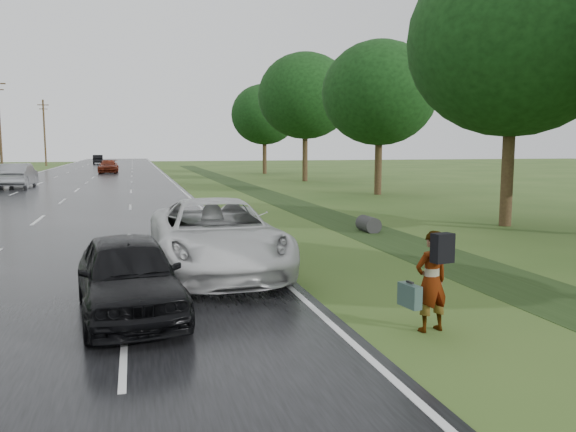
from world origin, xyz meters
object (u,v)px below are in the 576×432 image
Objects in this scene: pedestrian at (431,280)px; dark_sedan at (128,275)px; silver_sedan at (18,175)px; white_pickup at (216,236)px.

pedestrian reaches higher than dark_sedan.
pedestrian is 5.05m from dark_sedan.
silver_sedan reaches higher than dark_sedan.
white_pickup is (-2.68, 5.07, 0.04)m from pedestrian.
dark_sedan is at bearing -33.20° from pedestrian.
dark_sedan is at bearing -123.02° from white_pickup.
white_pickup reaches higher than dark_sedan.
dark_sedan is 0.78× the size of silver_sedan.
white_pickup is at bearing 108.69° from silver_sedan.
white_pickup is at bearing -71.13° from pedestrian.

